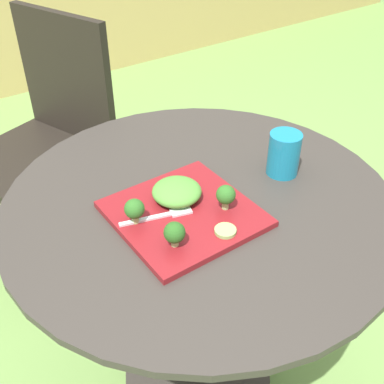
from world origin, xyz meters
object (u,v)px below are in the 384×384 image
object	(u,v)px
patio_chair	(49,127)
drinking_glass	(284,156)
salad_plate	(184,214)
fork	(163,215)

from	to	relation	value
patio_chair	drinking_glass	bearing A→B (deg)	-72.83
patio_chair	salad_plate	world-z (taller)	patio_chair
patio_chair	drinking_glass	xyz separation A→B (m)	(0.27, -0.87, 0.23)
salad_plate	drinking_glass	bearing A→B (deg)	0.16
fork	salad_plate	bearing A→B (deg)	-13.78
patio_chair	fork	world-z (taller)	patio_chair
patio_chair	fork	xyz separation A→B (m)	(-0.06, -0.86, 0.20)
patio_chair	salad_plate	bearing A→B (deg)	-91.09
salad_plate	fork	bearing A→B (deg)	166.22
drinking_glass	fork	bearing A→B (deg)	178.23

